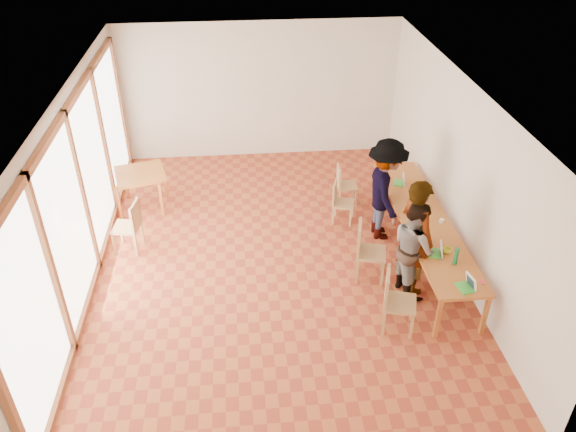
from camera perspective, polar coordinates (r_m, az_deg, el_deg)
ground at (r=9.67m, az=-1.43°, el=-4.23°), size 8.00×8.00×0.00m
wall_back at (r=12.48m, az=-2.92°, el=12.54°), size 6.00×0.10×3.00m
wall_front at (r=5.71m, az=1.46°, el=-16.43°), size 6.00×0.10×3.00m
wall_right at (r=9.49m, az=16.86°, el=4.24°), size 0.10×8.00×3.00m
window_wall at (r=9.17m, az=-20.36°, el=2.46°), size 0.10×8.00×3.00m
ceiling at (r=8.20m, az=-1.72°, el=12.84°), size 6.00×8.00×0.04m
communal_table at (r=9.60m, az=13.64°, el=-0.46°), size 0.80×4.00×0.75m
side_table at (r=11.05m, az=-14.76°, el=3.89°), size 0.90×0.90×0.75m
chair_near at (r=8.13m, az=10.65°, el=-7.89°), size 0.57×0.57×0.52m
chair_mid at (r=8.99m, az=7.83°, el=-2.98°), size 0.56×0.56×0.53m
chair_far at (r=10.39m, az=5.19°, el=1.85°), size 0.47×0.47×0.43m
chair_empty at (r=10.95m, az=5.60°, el=3.56°), size 0.38×0.38×0.43m
chair_spare at (r=9.91m, az=-15.67°, el=-0.52°), size 0.51×0.51×0.50m
person_near at (r=8.70m, az=12.82°, el=-2.07°), size 0.67×0.82×1.93m
person_mid at (r=8.75m, az=12.67°, el=-3.15°), size 0.71×0.85×1.59m
person_far at (r=9.86m, az=9.85°, el=2.62°), size 0.70×1.22×1.88m
laptop_near at (r=8.22m, az=17.80°, el=-6.66°), size 0.26×0.28×0.21m
laptop_mid at (r=8.75m, az=15.01°, el=-3.48°), size 0.27×0.28×0.20m
laptop_far at (r=10.47m, az=11.42°, el=3.51°), size 0.26×0.28×0.20m
yellow_mug at (r=8.81m, az=15.88°, el=-3.39°), size 0.15×0.15×0.10m
green_bottle at (r=8.57m, az=16.71°, el=-3.92°), size 0.07×0.07×0.28m
clear_glass at (r=9.10m, az=12.79°, el=-1.65°), size 0.07×0.07×0.09m
condiment_cup at (r=9.52m, az=15.35°, el=-0.47°), size 0.08×0.08×0.06m
pink_phone at (r=8.42m, az=19.17°, el=-6.35°), size 0.05×0.10×0.01m
black_pouch at (r=9.74m, az=13.12°, el=0.81°), size 0.16×0.26×0.09m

